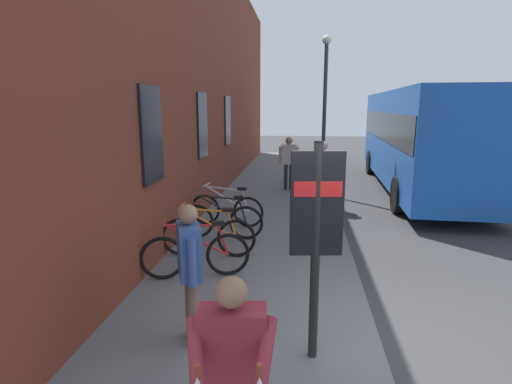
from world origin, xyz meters
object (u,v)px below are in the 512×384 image
Objects in this scene: bicycle_under_window at (196,255)px; bicycle_end_of_row at (209,236)px; pedestrian_near_bus at (289,158)px; tourist_with_hotdogs at (232,363)px; pedestrian_crossing_street at (323,166)px; city_bus at (420,135)px; pedestrian_by_facade at (189,260)px; bicycle_far_end at (222,221)px; transit_info_sign at (317,218)px; bicycle_leaning_wall at (227,209)px; street_lamp at (325,101)px.

bicycle_end_of_row is (0.96, 0.01, -0.00)m from bicycle_under_window.
tourist_with_hotdogs is (-10.92, 0.03, -0.06)m from pedestrian_near_bus.
pedestrian_crossing_street is at bearing -22.99° from bicycle_under_window.
pedestrian_near_bus is at bearing 102.96° from city_bus.
bicycle_under_window is 5.83m from pedestrian_crossing_street.
bicycle_end_of_row is at bearing 0.78° from bicycle_under_window.
pedestrian_near_bus is at bearing -5.21° from pedestrian_by_facade.
bicycle_far_end is 8.57m from city_bus.
bicycle_end_of_row is 3.64m from transit_info_sign.
bicycle_leaning_wall is at bearing 20.95° from transit_info_sign.
bicycle_end_of_row is at bearing 159.28° from street_lamp.
city_bus is 11.43m from pedestrian_by_facade.
tourist_with_hotdogs is (-3.61, -1.22, 0.62)m from bicycle_under_window.
city_bus is 2.17× the size of street_lamp.
bicycle_under_window is 10.16m from city_bus.
bicycle_under_window is at bearing 18.67° from tourist_with_hotdogs.
tourist_with_hotdogs reaches higher than bicycle_end_of_row.
bicycle_leaning_wall is (2.94, 0.04, -0.00)m from bicycle_under_window.
city_bus is at bearing -37.55° from bicycle_end_of_row.
tourist_with_hotdogs is at bearing 174.01° from street_lamp.
bicycle_under_window is 0.98× the size of pedestrian_near_bus.
bicycle_under_window is 0.16× the size of city_bus.
bicycle_leaning_wall is at bearing 0.71° from bicycle_end_of_row.
bicycle_far_end is at bearing -0.78° from bicycle_under_window.
pedestrian_near_bus is at bearing -0.13° from tourist_with_hotdogs.
bicycle_end_of_row and bicycle_leaning_wall have the same top height.
bicycle_under_window is 7.45m from pedestrian_near_bus.
pedestrian_near_bus is (5.30, -1.22, 0.68)m from bicycle_far_end.
bicycle_far_end is 0.17× the size of city_bus.
pedestrian_by_facade is at bearing 174.79° from pedestrian_near_bus.
bicycle_end_of_row is 0.36× the size of street_lamp.
bicycle_end_of_row is 0.99× the size of pedestrian_crossing_street.
tourist_with_hotdogs is (-8.94, 1.04, -0.08)m from pedestrian_crossing_street.
city_bus is (8.33, -5.65, 1.41)m from bicycle_under_window.
pedestrian_by_facade is at bearing -171.20° from bicycle_end_of_row.
pedestrian_by_facade reaches higher than bicycle_far_end.
bicycle_far_end is at bearing -176.00° from bicycle_leaning_wall.
city_bus is 6.34× the size of pedestrian_by_facade.
bicycle_under_window and bicycle_end_of_row have the same top height.
bicycle_leaning_wall is 0.17× the size of city_bus.
bicycle_under_window is 1.03× the size of pedestrian_by_facade.
bicycle_under_window is 0.96× the size of pedestrian_crossing_street.
street_lamp is (1.88, -0.09, 1.82)m from pedestrian_crossing_street.
transit_info_sign reaches higher than bicycle_under_window.
bicycle_leaning_wall is at bearing 150.75° from street_lamp.
pedestrian_by_facade is 1.98m from tourist_with_hotdogs.
tourist_with_hotdogs is at bearing 159.90° from transit_info_sign.
bicycle_leaning_wall is 6.70m from tourist_with_hotdogs.
transit_info_sign reaches higher than bicycle_far_end.
pedestrian_by_facade is (-10.12, 5.24, -0.78)m from city_bus.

